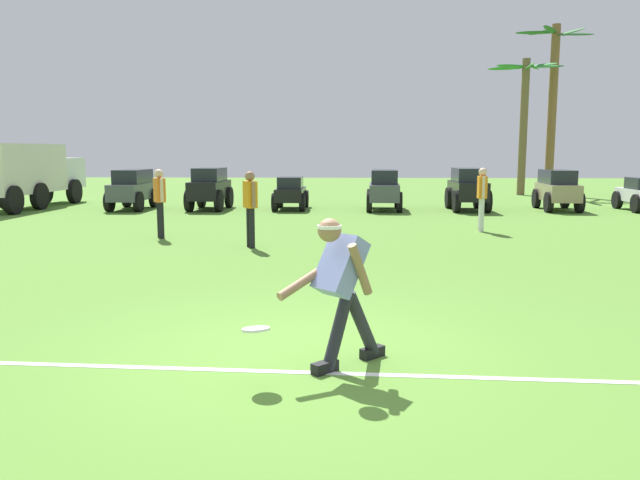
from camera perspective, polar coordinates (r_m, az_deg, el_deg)
The scene contains 16 objects.
ground_plane at distance 6.24m, azimuth -2.02°, elevation -10.28°, with size 80.00×80.00×0.00m, color #53822F.
field_line_paint at distance 5.72m, azimuth -2.43°, elevation -11.96°, with size 23.37×0.08×0.01m, color white.
frisbee_thrower at distance 5.63m, azimuth 1.94°, elevation -4.00°, with size 1.00×0.73×1.39m.
frisbee_in_flight at distance 5.35m, azimuth -5.89°, elevation -8.12°, with size 0.33×0.33×0.05m.
teammate_near_sideline at distance 12.79m, azimuth -6.40°, elevation 3.49°, with size 0.34×0.47×1.56m.
teammate_midfield at distance 14.58m, azimuth -14.45°, elevation 3.85°, with size 0.35×0.46×1.56m.
teammate_deep at distance 15.75m, azimuth 14.59°, elevation 4.15°, with size 0.22×0.50×1.56m.
parked_car_slot_a at distance 22.06m, azimuth -16.78°, elevation 4.58°, with size 1.15×2.41×1.34m.
parked_car_slot_b at distance 21.38m, azimuth -10.06°, elevation 4.75°, with size 1.23×2.38×1.40m.
parked_car_slot_c at distance 21.12m, azimuth -2.70°, elevation 4.34°, with size 1.10×2.21×1.10m.
parked_car_slot_d at distance 21.04m, azimuth 5.87°, elevation 4.72°, with size 1.24×2.44×1.34m.
parked_car_slot_e at distance 21.29m, azimuth 13.34°, elevation 4.64°, with size 1.17×2.35×1.40m.
parked_car_slot_f at distance 22.28m, azimuth 20.87°, elevation 4.42°, with size 1.29×2.46×1.34m.
box_truck at distance 23.81m, azimuth -24.95°, elevation 5.63°, with size 1.48×5.92×2.20m.
palm_tree_far_left at distance 29.49m, azimuth 18.17°, elevation 10.94°, with size 3.19×3.28×5.96m.
palm_tree_left_of_centre at distance 30.28m, azimuth 20.50°, elevation 12.01°, with size 3.45×3.20×7.47m.
Camera 1 is at (0.45, -5.90, 1.97)m, focal length 35.00 mm.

